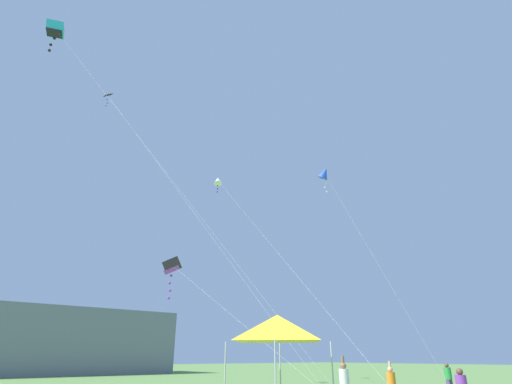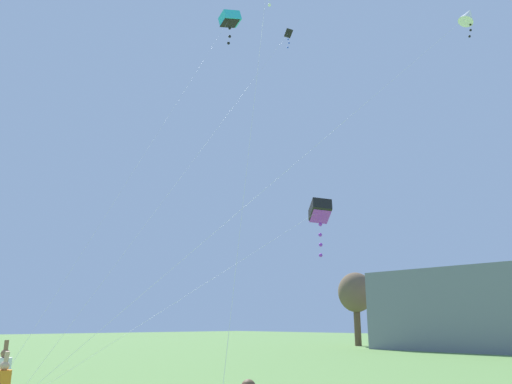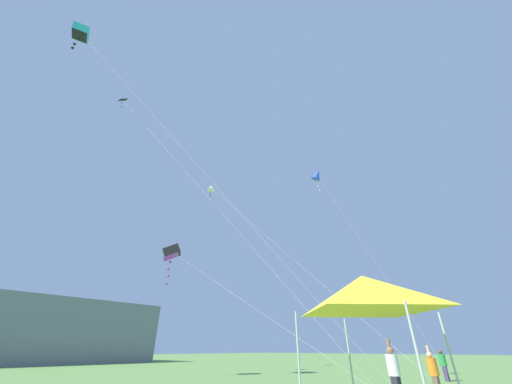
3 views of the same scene
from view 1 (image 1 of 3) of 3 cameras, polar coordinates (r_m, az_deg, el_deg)
distant_building at (r=58.46m, az=-26.39°, el=-18.58°), size 26.74×10.59×7.62m
tree_far_right at (r=57.28m, az=-32.37°, el=-16.71°), size 3.17×3.17×6.39m
festival_tent at (r=14.64m, az=3.07°, el=-18.85°), size 2.83×2.83×3.42m
person_green_shirt at (r=28.80m, az=25.80°, el=-22.73°), size 0.40×0.40×1.70m
person_orange_shirt at (r=21.12m, az=18.82°, el=-24.52°), size 0.39×0.39×1.88m
person_white_shirt at (r=19.57m, az=12.55°, el=-25.05°), size 0.43×0.43×2.09m
kite_black_box_0 at (r=32.48m, az=-11.90°, el=-10.32°), size 1.79×16.56×9.34m
kite_blue_diamond_1 at (r=30.60m, az=9.76°, el=2.63°), size 4.44×5.84×15.51m
kite_cyan_box_2 at (r=40.13m, az=-26.74°, el=19.98°), size 12.41×19.83×28.31m
kite_black_delta_3 at (r=39.65m, az=-20.25°, el=12.60°), size 6.60×20.02×24.62m
kite_white_diamond_4 at (r=43.63m, az=-5.45°, el=1.60°), size 4.85×22.81×20.45m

